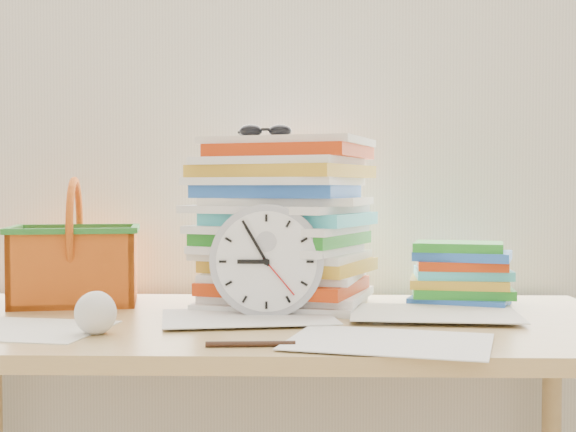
{
  "coord_description": "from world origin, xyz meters",
  "views": [
    {
      "loc": [
        0.09,
        0.06,
        1.0
      ],
      "look_at": [
        0.05,
        1.6,
        0.95
      ],
      "focal_mm": 50.0,
      "sensor_mm": 36.0,
      "label": 1
    }
  ],
  "objects_px": {
    "book_stack": "(457,273)",
    "basket": "(75,242)",
    "desk": "(262,357)",
    "paper_stack": "(282,222)",
    "clock": "(267,260)"
  },
  "relations": [
    {
      "from": "paper_stack",
      "to": "book_stack",
      "type": "bearing_deg",
      "value": 3.88
    },
    {
      "from": "desk",
      "to": "paper_stack",
      "type": "relative_size",
      "value": 3.9
    },
    {
      "from": "clock",
      "to": "book_stack",
      "type": "xyz_separation_m",
      "value": [
        0.4,
        0.17,
        -0.04
      ]
    },
    {
      "from": "desk",
      "to": "book_stack",
      "type": "xyz_separation_m",
      "value": [
        0.41,
        0.2,
        0.14
      ]
    },
    {
      "from": "desk",
      "to": "book_stack",
      "type": "distance_m",
      "value": 0.48
    },
    {
      "from": "paper_stack",
      "to": "basket",
      "type": "relative_size",
      "value": 1.33
    },
    {
      "from": "book_stack",
      "to": "basket",
      "type": "bearing_deg",
      "value": -179.52
    },
    {
      "from": "book_stack",
      "to": "basket",
      "type": "relative_size",
      "value": 0.87
    },
    {
      "from": "paper_stack",
      "to": "basket",
      "type": "xyz_separation_m",
      "value": [
        -0.45,
        0.02,
        -0.04
      ]
    },
    {
      "from": "desk",
      "to": "basket",
      "type": "bearing_deg",
      "value": 155.62
    },
    {
      "from": "desk",
      "to": "basket",
      "type": "distance_m",
      "value": 0.51
    },
    {
      "from": "paper_stack",
      "to": "basket",
      "type": "distance_m",
      "value": 0.46
    },
    {
      "from": "paper_stack",
      "to": "basket",
      "type": "bearing_deg",
      "value": 177.65
    },
    {
      "from": "paper_stack",
      "to": "book_stack",
      "type": "xyz_separation_m",
      "value": [
        0.38,
        0.03,
        -0.11
      ]
    },
    {
      "from": "desk",
      "to": "book_stack",
      "type": "height_order",
      "value": "book_stack"
    }
  ]
}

